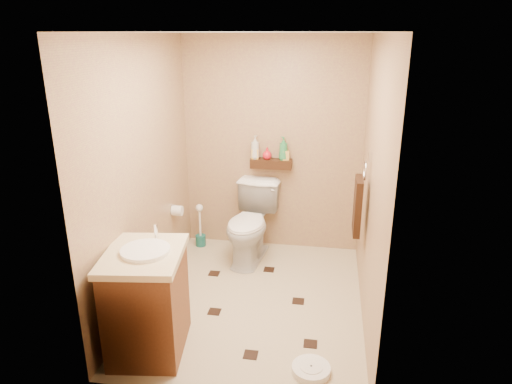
# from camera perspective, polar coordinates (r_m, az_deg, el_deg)

# --- Properties ---
(ground) EXTENTS (2.50, 2.50, 0.00)m
(ground) POSITION_cam_1_polar(r_m,az_deg,el_deg) (4.44, -0.29, -13.38)
(ground) COLOR #BEAD8B
(ground) RESTS_ON ground
(wall_back) EXTENTS (2.00, 0.04, 2.40)m
(wall_back) POSITION_cam_1_polar(r_m,az_deg,el_deg) (5.12, 2.04, 5.74)
(wall_back) COLOR #9F745B
(wall_back) RESTS_ON ground
(wall_front) EXTENTS (2.00, 0.04, 2.40)m
(wall_front) POSITION_cam_1_polar(r_m,az_deg,el_deg) (2.78, -4.67, -6.19)
(wall_front) COLOR #9F745B
(wall_front) RESTS_ON ground
(wall_left) EXTENTS (0.04, 2.50, 2.40)m
(wall_left) POSITION_cam_1_polar(r_m,az_deg,el_deg) (4.20, -13.90, 2.17)
(wall_left) COLOR #9F745B
(wall_left) RESTS_ON ground
(wall_right) EXTENTS (0.04, 2.50, 2.40)m
(wall_right) POSITION_cam_1_polar(r_m,az_deg,el_deg) (3.89, 14.36, 0.77)
(wall_right) COLOR #9F745B
(wall_right) RESTS_ON ground
(ceiling) EXTENTS (2.00, 2.50, 0.02)m
(ceiling) POSITION_cam_1_polar(r_m,az_deg,el_deg) (3.74, -0.36, 19.35)
(ceiling) COLOR white
(ceiling) RESTS_ON wall_back
(wall_shelf) EXTENTS (0.46, 0.14, 0.10)m
(wall_shelf) POSITION_cam_1_polar(r_m,az_deg,el_deg) (5.09, 1.90, 3.56)
(wall_shelf) COLOR #361D0E
(wall_shelf) RESTS_ON wall_back
(floor_accents) EXTENTS (1.17, 1.49, 0.01)m
(floor_accents) POSITION_cam_1_polar(r_m,az_deg,el_deg) (4.36, 0.27, -13.98)
(floor_accents) COLOR black
(floor_accents) RESTS_ON ground
(toilet) EXTENTS (0.57, 0.88, 0.85)m
(toilet) POSITION_cam_1_polar(r_m,az_deg,el_deg) (4.99, -0.70, -3.99)
(toilet) COLOR white
(toilet) RESTS_ON ground
(vanity) EXTENTS (0.66, 0.77, 0.98)m
(vanity) POSITION_cam_1_polar(r_m,az_deg,el_deg) (3.73, -13.43, -13.00)
(vanity) COLOR brown
(vanity) RESTS_ON ground
(bathroom_scale) EXTENTS (0.37, 0.37, 0.06)m
(bathroom_scale) POSITION_cam_1_polar(r_m,az_deg,el_deg) (3.66, 6.90, -21.14)
(bathroom_scale) COLOR white
(bathroom_scale) RESTS_ON ground
(toilet_brush) EXTENTS (0.12, 0.12, 0.52)m
(toilet_brush) POSITION_cam_1_polar(r_m,az_deg,el_deg) (5.44, -6.97, -4.89)
(toilet_brush) COLOR #175F58
(toilet_brush) RESTS_ON ground
(towel_ring) EXTENTS (0.12, 0.30, 0.76)m
(towel_ring) POSITION_cam_1_polar(r_m,az_deg,el_deg) (4.20, 12.65, -1.40)
(towel_ring) COLOR silver
(towel_ring) RESTS_ON wall_right
(toilet_paper) EXTENTS (0.12, 0.11, 0.12)m
(toilet_paper) POSITION_cam_1_polar(r_m,az_deg,el_deg) (4.95, -9.83, -2.30)
(toilet_paper) COLOR white
(toilet_paper) RESTS_ON wall_left
(bottle_a) EXTENTS (0.13, 0.13, 0.26)m
(bottle_a) POSITION_cam_1_polar(r_m,az_deg,el_deg) (5.07, -0.12, 5.61)
(bottle_a) COLOR beige
(bottle_a) RESTS_ON wall_shelf
(bottle_b) EXTENTS (0.08, 0.08, 0.17)m
(bottle_b) POSITION_cam_1_polar(r_m,az_deg,el_deg) (5.08, -0.10, 5.11)
(bottle_b) COLOR yellow
(bottle_b) RESTS_ON wall_shelf
(bottle_c) EXTENTS (0.11, 0.11, 0.13)m
(bottle_c) POSITION_cam_1_polar(r_m,az_deg,el_deg) (5.06, 1.40, 4.85)
(bottle_c) COLOR red
(bottle_c) RESTS_ON wall_shelf
(bottle_d) EXTENTS (0.14, 0.14, 0.26)m
(bottle_d) POSITION_cam_1_polar(r_m,az_deg,el_deg) (5.02, 3.45, 5.46)
(bottle_d) COLOR #2B8348
(bottle_d) RESTS_ON wall_shelf
(bottle_e) EXTENTS (0.09, 0.09, 0.16)m
(bottle_e) POSITION_cam_1_polar(r_m,az_deg,el_deg) (5.03, 3.69, 4.90)
(bottle_e) COLOR #E8B64D
(bottle_e) RESTS_ON wall_shelf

